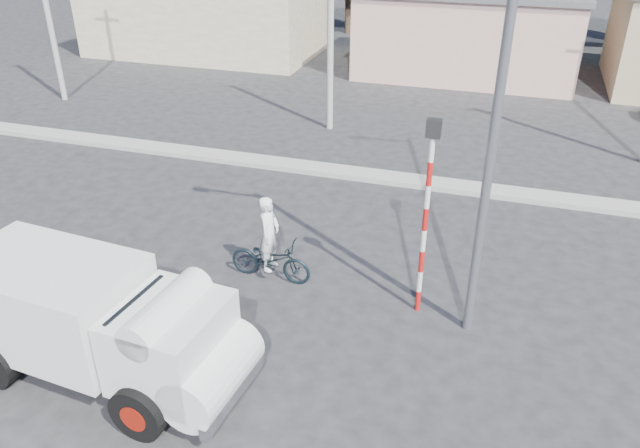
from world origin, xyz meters
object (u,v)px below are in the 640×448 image
(bicycle, at_px, (270,259))
(cyclist, at_px, (270,245))
(truck, at_px, (101,323))
(traffic_pole, at_px, (427,204))
(streetlight, at_px, (489,97))

(bicycle, xyz_separation_m, cyclist, (0.00, 0.00, 0.39))
(truck, bearing_deg, traffic_pole, 41.62)
(truck, distance_m, streetlight, 7.96)
(truck, xyz_separation_m, streetlight, (6.09, 3.55, 3.70))
(truck, relative_size, bicycle, 2.87)
(cyclist, xyz_separation_m, traffic_pole, (3.51, -0.19, 1.69))
(truck, height_order, streetlight, streetlight)
(truck, distance_m, cyclist, 4.38)
(cyclist, bearing_deg, truck, 159.85)
(bicycle, relative_size, traffic_pole, 0.45)
(bicycle, bearing_deg, traffic_pole, -91.22)
(truck, xyz_separation_m, cyclist, (1.64, 4.04, -0.36))
(traffic_pole, relative_size, streetlight, 0.48)
(truck, xyz_separation_m, traffic_pole, (5.15, 3.85, 1.33))
(bicycle, distance_m, cyclist, 0.39)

